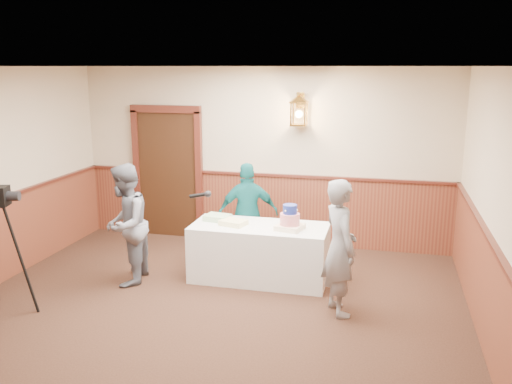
% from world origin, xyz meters
% --- Properties ---
extents(ground, '(7.00, 7.00, 0.00)m').
position_xyz_m(ground, '(0.00, 0.00, 0.00)').
color(ground, black).
rests_on(ground, ground).
extents(room_shell, '(6.02, 7.02, 2.81)m').
position_xyz_m(room_shell, '(-0.05, 0.45, 1.52)').
color(room_shell, beige).
rests_on(room_shell, ground).
extents(display_table, '(1.80, 0.80, 0.75)m').
position_xyz_m(display_table, '(0.33, 1.90, 0.38)').
color(display_table, white).
rests_on(display_table, ground).
extents(tiered_cake, '(0.39, 0.39, 0.33)m').
position_xyz_m(tiered_cake, '(0.75, 1.82, 0.88)').
color(tiered_cake, '#FEE6C3').
rests_on(tiered_cake, display_table).
extents(sheet_cake_yellow, '(0.38, 0.33, 0.07)m').
position_xyz_m(sheet_cake_yellow, '(-0.01, 1.84, 0.78)').
color(sheet_cake_yellow, '#FFF298').
rests_on(sheet_cake_yellow, display_table).
extents(sheet_cake_green, '(0.36, 0.31, 0.08)m').
position_xyz_m(sheet_cake_green, '(-0.28, 2.01, 0.79)').
color(sheet_cake_green, '#B0DC9B').
rests_on(sheet_cake_green, display_table).
extents(interviewer, '(1.53, 0.86, 1.59)m').
position_xyz_m(interviewer, '(-1.33, 1.37, 0.80)').
color(interviewer, slate).
rests_on(interviewer, ground).
extents(baker, '(0.60, 0.69, 1.59)m').
position_xyz_m(baker, '(1.45, 1.13, 0.79)').
color(baker, gray).
rests_on(baker, ground).
extents(assistant_p, '(0.93, 0.60, 1.47)m').
position_xyz_m(assistant_p, '(0.02, 2.49, 0.74)').
color(assistant_p, '#125E60').
rests_on(assistant_p, ground).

